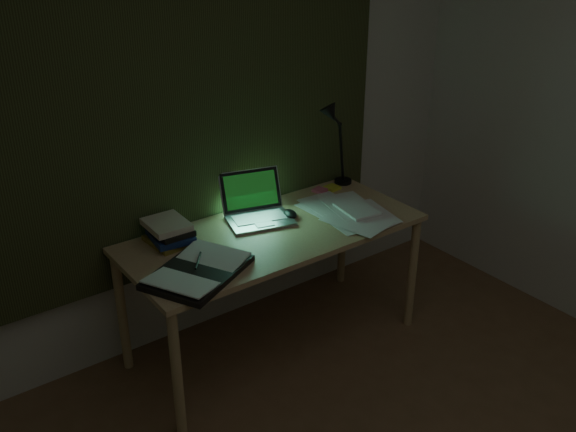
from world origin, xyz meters
The scene contains 11 objects.
wall_back centered at (0.00, 2.00, 1.25)m, with size 3.50×0.00×2.50m, color beige.
curtain centered at (0.00, 1.96, 1.45)m, with size 2.20×0.06×2.00m, color #2C2E17.
desk centered at (0.21, 1.59, 0.35)m, with size 1.52×0.66×0.69m, color tan, non-canonical shape.
laptop centered at (0.21, 1.71, 0.81)m, with size 0.32×0.37×0.23m, color #A2A1A6, non-canonical shape.
open_textbook centered at (-0.31, 1.44, 0.71)m, with size 0.45×0.32×0.04m, color silver, non-canonical shape.
book_stack centered at (-0.27, 1.78, 0.75)m, with size 0.18×0.22×0.12m, color silver, non-canonical shape.
loose_papers centered at (0.63, 1.52, 0.70)m, with size 0.37×0.39×0.02m, color white, non-canonical shape.
mouse centered at (0.36, 1.66, 0.71)m, with size 0.06×0.10×0.04m, color black.
sticky_yellow centered at (0.78, 1.82, 0.70)m, with size 0.08×0.08×0.02m, color gold.
sticky_pink centered at (0.70, 1.83, 0.70)m, with size 0.07×0.07×0.01m, color #E25777.
desk_lamp centered at (0.89, 1.85, 0.96)m, with size 0.36×0.28×0.54m, color black, non-canonical shape.
Camera 1 is at (-1.43, -0.75, 2.14)m, focal length 40.00 mm.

